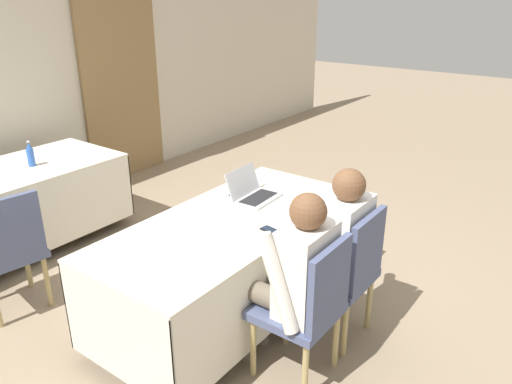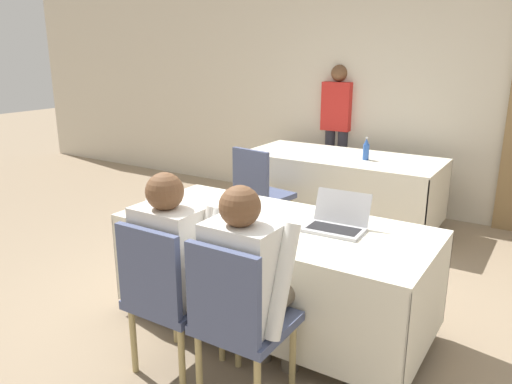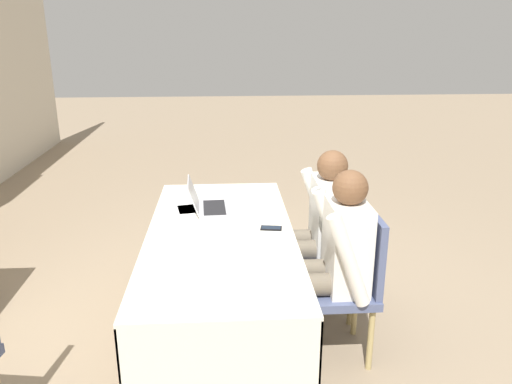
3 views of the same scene
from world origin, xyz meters
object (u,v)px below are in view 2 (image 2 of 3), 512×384
(chair_near_left, at_px, (167,293))
(chair_far_spare, at_px, (259,190))
(water_bottle, at_px, (366,150))
(person_white_shirt, at_px, (249,279))
(cell_phone, at_px, (251,238))
(person_checkered_shirt, at_px, (178,259))
(laptop, at_px, (336,223))
(chair_near_right, at_px, (238,317))
(person_red_shirt, at_px, (337,125))

(chair_near_left, height_order, chair_far_spare, same)
(water_bottle, height_order, person_white_shirt, person_white_shirt)
(cell_phone, distance_m, chair_far_spare, 1.80)
(person_checkered_shirt, xyz_separation_m, person_white_shirt, (0.47, 0.00, 0.00))
(laptop, bearing_deg, chair_far_spare, 134.94)
(chair_near_right, xyz_separation_m, person_checkered_shirt, (-0.47, 0.10, 0.16))
(chair_near_left, distance_m, person_white_shirt, 0.50)
(water_bottle, xyz_separation_m, chair_far_spare, (-0.71, -0.82, -0.32))
(laptop, xyz_separation_m, cell_phone, (-0.35, -0.40, -0.04))
(laptop, distance_m, water_bottle, 2.04)
(chair_near_right, relative_size, chair_far_spare, 1.00)
(laptop, relative_size, person_checkered_shirt, 0.31)
(laptop, distance_m, person_checkered_shirt, 0.96)
(person_white_shirt, bearing_deg, person_red_shirt, -73.19)
(laptop, relative_size, chair_far_spare, 0.40)
(chair_near_right, bearing_deg, laptop, -99.89)
(chair_far_spare, relative_size, person_checkered_shirt, 0.78)
(chair_near_left, distance_m, chair_near_right, 0.47)
(chair_near_left, height_order, chair_near_right, same)
(laptop, height_order, cell_phone, laptop)
(cell_phone, distance_m, chair_near_left, 0.56)
(cell_phone, bearing_deg, chair_near_left, -111.49)
(chair_near_right, distance_m, chair_far_spare, 2.27)
(chair_near_left, relative_size, chair_near_right, 1.00)
(laptop, distance_m, chair_far_spare, 1.72)
(cell_phone, relative_size, water_bottle, 0.63)
(chair_near_left, bearing_deg, water_bottle, -91.31)
(water_bottle, relative_size, person_checkered_shirt, 0.19)
(laptop, xyz_separation_m, chair_near_right, (-0.15, -0.83, -0.27))
(water_bottle, bearing_deg, person_white_shirt, -81.51)
(cell_phone, xyz_separation_m, chair_far_spare, (-0.90, 1.54, -0.23))
(person_red_shirt, bearing_deg, person_white_shirt, -73.39)
(chair_near_right, height_order, chair_far_spare, same)
(cell_phone, bearing_deg, person_white_shirt, -49.17)
(laptop, relative_size, water_bottle, 1.62)
(person_white_shirt, bearing_deg, water_bottle, -81.51)
(person_white_shirt, bearing_deg, chair_far_spare, -59.34)
(water_bottle, xyz_separation_m, chair_near_right, (0.40, -2.80, -0.32))
(chair_far_spare, bearing_deg, laptop, 146.10)
(person_white_shirt, distance_m, person_red_shirt, 3.65)
(chair_near_left, bearing_deg, cell_phone, -120.39)
(person_white_shirt, relative_size, person_red_shirt, 0.73)
(cell_phone, height_order, person_white_shirt, person_white_shirt)
(person_checkered_shirt, relative_size, person_red_shirt, 0.73)
(water_bottle, relative_size, person_white_shirt, 0.19)
(chair_near_left, relative_size, chair_far_spare, 1.00)
(person_white_shirt, bearing_deg, cell_phone, -58.07)
(chair_far_spare, height_order, person_white_shirt, person_white_shirt)
(water_bottle, relative_size, chair_near_left, 0.25)
(cell_phone, height_order, water_bottle, water_bottle)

